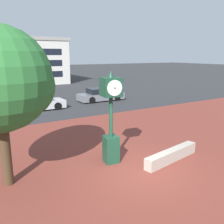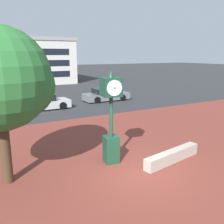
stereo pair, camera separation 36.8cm
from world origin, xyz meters
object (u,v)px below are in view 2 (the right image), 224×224
Objects in this scene: street_clock at (111,116)px; car_street_near at (106,95)px; car_street_far at (45,103)px; plaza_tree at (4,81)px.

street_clock reaches higher than car_street_near.
street_clock is at bearing -2.29° from car_street_far.
street_clock is at bearing -26.09° from car_street_near.
car_street_near is (10.52, 12.67, -3.10)m from plaza_tree.
street_clock reaches higher than car_street_far.
car_street_near is at bearing 50.30° from plaza_tree.
car_street_far is (-6.38, -1.06, -0.00)m from car_street_near.
street_clock is 12.12m from car_street_far.
plaza_tree is (-3.93, 0.42, 1.62)m from street_clock.
street_clock is 4.27m from plaza_tree.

